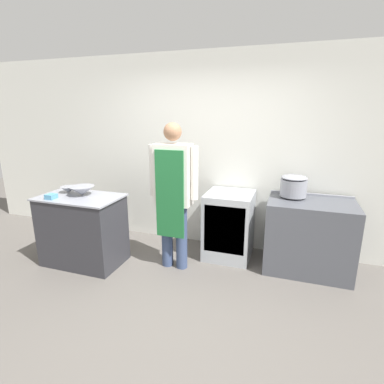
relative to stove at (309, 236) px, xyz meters
The scene contains 10 objects.
ground_plane 1.99m from the stove, 134.99° to the right, with size 14.00×14.00×0.00m, color #5B5651.
wall_back 1.70m from the stove, 163.39° to the left, with size 8.00×0.05×2.70m.
prep_counter 2.83m from the stove, 165.17° to the right, with size 1.02×0.62×0.90m.
stove is the anchor object (origin of this frame).
fridge_unit 1.00m from the stove, behind, with size 0.61×0.62×0.89m.
person_cook 1.75m from the stove, 163.77° to the right, with size 0.61×0.24×1.80m.
mixing_bowl 2.86m from the stove, 166.24° to the right, with size 0.31×0.31×0.12m.
small_bowl 3.09m from the stove, 168.26° to the right, with size 0.20×0.20×0.08m.
plastic_tub 3.17m from the stove, 162.96° to the right, with size 0.11×0.11×0.06m.
stock_pot 0.64m from the stove, 152.47° to the left, with size 0.32×0.32×0.26m.
Camera 1 is at (1.10, -2.29, 1.93)m, focal length 28.00 mm.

